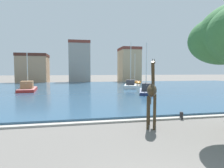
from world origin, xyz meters
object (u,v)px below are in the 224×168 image
sailboat_navy (146,90)px  sailboat_white (131,86)px  giraffe_statue (152,91)px  sailboat_orange (135,82)px  mooring_bollard (181,116)px  sailboat_red (28,89)px

sailboat_navy → sailboat_white: bearing=89.9°
giraffe_statue → sailboat_orange: sailboat_orange is taller
sailboat_orange → mooring_bollard: (-8.20, -35.14, -0.20)m
sailboat_white → mooring_bollard: (-2.96, -21.78, -0.35)m
sailboat_red → sailboat_navy: size_ratio=0.88×
sailboat_navy → sailboat_orange: bearing=76.0°
giraffe_statue → sailboat_red: 24.32m
sailboat_white → sailboat_navy: 7.67m
giraffe_statue → sailboat_red: sailboat_red is taller
giraffe_statue → mooring_bollard: giraffe_statue is taller
giraffe_statue → sailboat_white: bearing=76.1°
sailboat_white → sailboat_red: bearing=-174.3°
mooring_bollard → sailboat_white: bearing=82.3°
sailboat_white → mooring_bollard: bearing=-97.7°
sailboat_white → sailboat_red: sailboat_white is taller
sailboat_red → sailboat_orange: (22.55, 15.10, -0.12)m
sailboat_white → mooring_bollard: size_ratio=16.91×
sailboat_orange → sailboat_navy: bearing=-104.0°
sailboat_navy → mooring_bollard: (-2.94, -14.11, -0.28)m
sailboat_white → mooring_bollard: 21.98m
giraffe_statue → sailboat_red: bearing=118.6°
sailboat_red → sailboat_orange: sailboat_orange is taller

